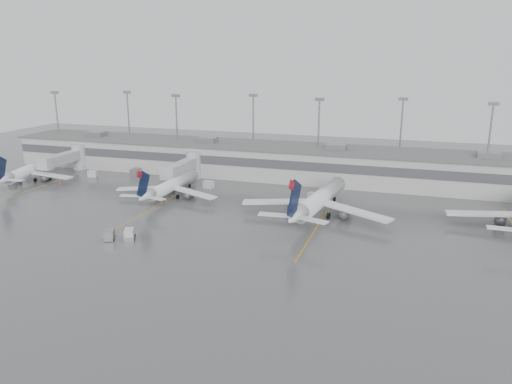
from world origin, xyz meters
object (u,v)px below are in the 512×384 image
(jet_mid_right, at_px, (318,200))
(baggage_tug, at_px, (129,235))
(jet_far_left, at_px, (27,171))
(jet_mid_left, at_px, (171,186))

(jet_mid_right, bearing_deg, baggage_tug, -134.73)
(jet_far_left, distance_m, jet_mid_left, 41.32)
(jet_mid_right, xyz_separation_m, baggage_tug, (-28.67, -22.74, -2.70))
(jet_far_left, relative_size, jet_mid_left, 1.01)
(jet_far_left, distance_m, baggage_tug, 54.60)
(jet_mid_left, distance_m, baggage_tug, 26.60)
(jet_mid_left, height_order, jet_mid_right, jet_mid_right)
(jet_far_left, xyz_separation_m, jet_mid_right, (75.27, -5.64, 0.58))
(baggage_tug, bearing_deg, jet_mid_right, 12.57)
(jet_mid_left, bearing_deg, jet_far_left, 177.82)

